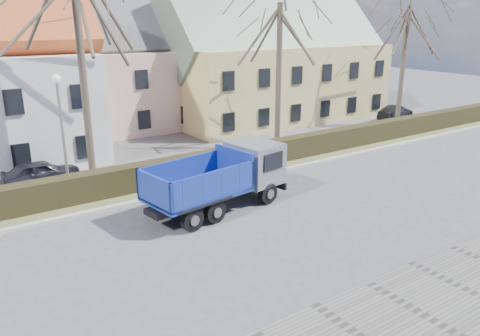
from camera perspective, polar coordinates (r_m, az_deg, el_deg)
ground at (r=18.68m, az=-3.59°, el=-7.86°), size 120.00×120.00×0.00m
curb_far at (r=22.44m, az=-9.57°, el=-3.41°), size 80.00×0.30×0.12m
grass_strip at (r=23.83m, az=-11.18°, el=-2.26°), size 80.00×3.00×0.10m
hedge at (r=23.46m, az=-11.07°, el=-1.02°), size 60.00×0.90×1.30m
building_pink at (r=36.99m, az=-14.32°, el=10.90°), size 10.80×8.80×8.00m
building_yellow at (r=40.11m, az=3.88°, el=12.25°), size 18.80×10.80×8.50m
tree_1 at (r=24.04m, az=-18.80°, el=12.69°), size 9.20×9.20×12.65m
tree_2 at (r=29.65m, az=4.77°, el=12.73°), size 8.00×8.00×11.00m
tree_3 at (r=38.29m, az=19.32°, el=12.53°), size 7.60×7.60×10.45m
dump_truck at (r=20.24m, az=-3.29°, el=-1.60°), size 7.16×3.58×2.74m
streetlight at (r=22.73m, az=-20.74°, el=3.49°), size 0.46×0.46×5.83m
parked_car_a at (r=25.61m, az=-23.08°, el=-0.55°), size 3.82×1.58×1.30m
parked_car_b at (r=41.46m, az=18.38°, el=6.49°), size 4.52×2.71×1.23m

